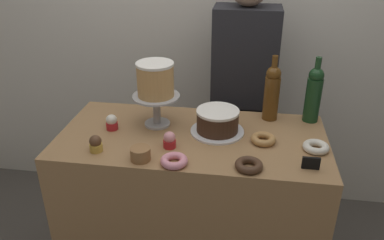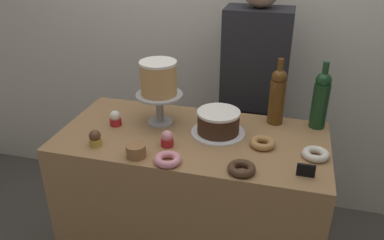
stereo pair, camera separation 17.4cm
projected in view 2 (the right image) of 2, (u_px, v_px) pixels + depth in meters
back_wall at (229, 13)px, 2.36m from camera, size 6.00×0.05×2.60m
display_counter at (192, 213)px, 1.99m from camera, size 1.23×0.60×0.91m
cake_stand_pedestal at (160, 103)px, 1.85m from camera, size 0.22×0.22×0.15m
white_layer_cake at (159, 78)px, 1.79m from camera, size 0.17×0.17×0.16m
silver_serving_platter at (218, 133)px, 1.80m from camera, size 0.25×0.25×0.01m
chocolate_round_cake at (218, 122)px, 1.77m from camera, size 0.20×0.20×0.10m
wine_bottle_amber at (277, 95)px, 1.84m from camera, size 0.08×0.08×0.33m
wine_bottle_green at (321, 99)px, 1.80m from camera, size 0.08×0.08×0.33m
cupcake_strawberry at (167, 139)px, 1.68m from camera, size 0.06×0.06×0.07m
cupcake_chocolate at (95, 138)px, 1.69m from camera, size 0.06×0.06×0.07m
cupcake_vanilla at (115, 118)px, 1.86m from camera, size 0.06×0.06×0.07m
donut_maple at (263, 143)px, 1.69m from camera, size 0.11×0.11×0.03m
donut_chocolate at (242, 168)px, 1.51m from camera, size 0.11×0.11×0.03m
donut_sugar at (316, 154)px, 1.60m from camera, size 0.11×0.11×0.03m
donut_pink at (168, 159)px, 1.57m from camera, size 0.11×0.11×0.03m
cookie_stack at (136, 151)px, 1.61m from camera, size 0.08×0.08×0.05m
price_sign_chalkboard at (306, 170)px, 1.48m from camera, size 0.07×0.01×0.05m
barista_figure at (252, 106)px, 2.25m from camera, size 0.36×0.22×1.60m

